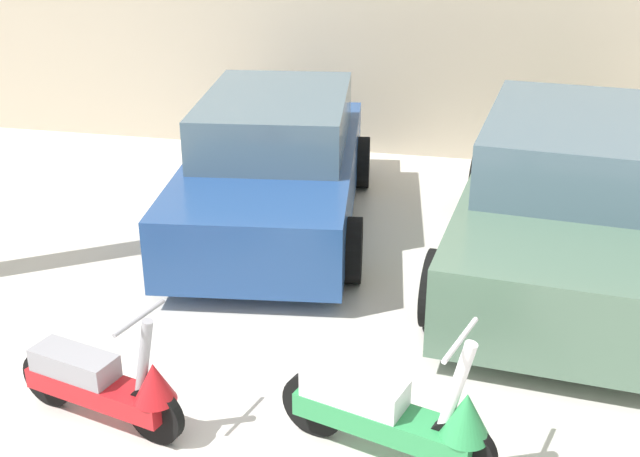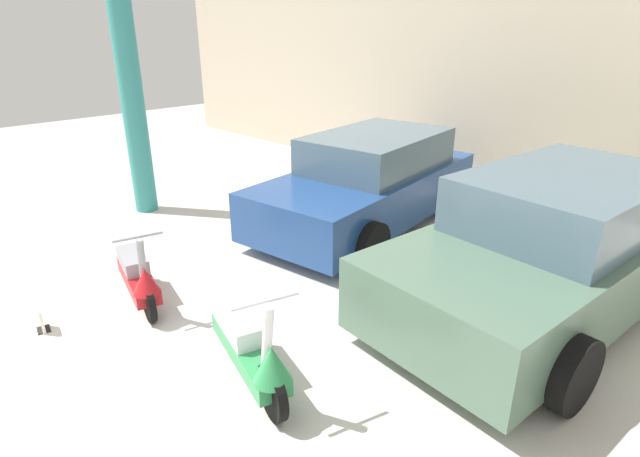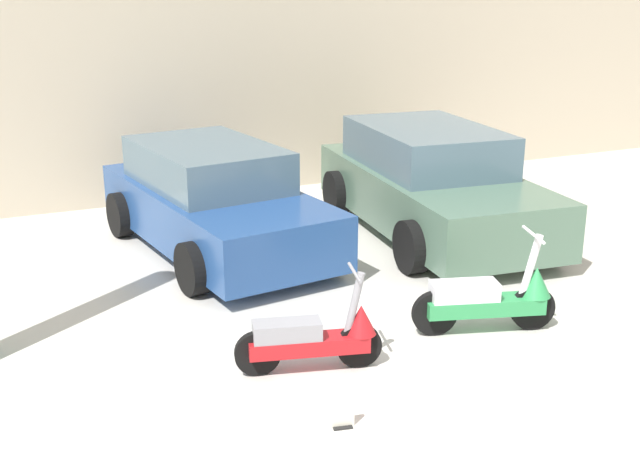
{
  "view_description": "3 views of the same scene",
  "coord_description": "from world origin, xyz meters",
  "px_view_note": "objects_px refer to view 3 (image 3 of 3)",
  "views": [
    {
      "loc": [
        1.22,
        -3.17,
        3.49
      ],
      "look_at": [
        -0.08,
        2.79,
        0.83
      ],
      "focal_mm": 45.0,
      "sensor_mm": 36.0,
      "label": 1
    },
    {
      "loc": [
        3.71,
        -1.04,
        2.91
      ],
      "look_at": [
        -0.27,
        2.92,
        0.62
      ],
      "focal_mm": 28.0,
      "sensor_mm": 36.0,
      "label": 2
    },
    {
      "loc": [
        -3.91,
        -5.14,
        3.49
      ],
      "look_at": [
        -0.29,
        2.9,
        0.71
      ],
      "focal_mm": 45.0,
      "sensor_mm": 36.0,
      "label": 3
    }
  ],
  "objects_px": {
    "car_rear_center": "(431,183)",
    "scooter_front_right": "(491,298)",
    "placard_near_left_scooter": "(342,414)",
    "scooter_front_left": "(315,337)",
    "car_rear_left": "(214,201)"
  },
  "relations": [
    {
      "from": "car_rear_center",
      "to": "scooter_front_right",
      "type": "bearing_deg",
      "value": -15.64
    },
    {
      "from": "car_rear_center",
      "to": "placard_near_left_scooter",
      "type": "bearing_deg",
      "value": -33.53
    },
    {
      "from": "scooter_front_left",
      "to": "scooter_front_right",
      "type": "distance_m",
      "value": 1.98
    },
    {
      "from": "placard_near_left_scooter",
      "to": "car_rear_center",
      "type": "bearing_deg",
      "value": 50.85
    },
    {
      "from": "scooter_front_right",
      "to": "placard_near_left_scooter",
      "type": "bearing_deg",
      "value": -137.97
    },
    {
      "from": "car_rear_center",
      "to": "placard_near_left_scooter",
      "type": "relative_size",
      "value": 17.5
    },
    {
      "from": "scooter_front_left",
      "to": "car_rear_center",
      "type": "xyz_separation_m",
      "value": [
        3.2,
        3.2,
        0.37
      ]
    },
    {
      "from": "car_rear_center",
      "to": "scooter_front_left",
      "type": "bearing_deg",
      "value": -39.44
    },
    {
      "from": "scooter_front_right",
      "to": "car_rear_center",
      "type": "bearing_deg",
      "value": 85.51
    },
    {
      "from": "car_rear_left",
      "to": "car_rear_center",
      "type": "bearing_deg",
      "value": 72.52
    },
    {
      "from": "car_rear_center",
      "to": "placard_near_left_scooter",
      "type": "height_order",
      "value": "car_rear_center"
    },
    {
      "from": "scooter_front_left",
      "to": "car_rear_left",
      "type": "distance_m",
      "value": 3.75
    },
    {
      "from": "scooter_front_right",
      "to": "car_rear_center",
      "type": "xyz_separation_m",
      "value": [
        1.23,
        3.15,
        0.34
      ]
    },
    {
      "from": "scooter_front_left",
      "to": "scooter_front_right",
      "type": "xyz_separation_m",
      "value": [
        1.98,
        0.04,
        0.03
      ]
    },
    {
      "from": "scooter_front_right",
      "to": "car_rear_left",
      "type": "bearing_deg",
      "value": 132.67
    }
  ]
}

